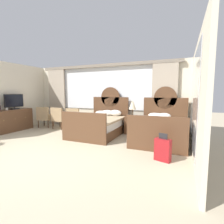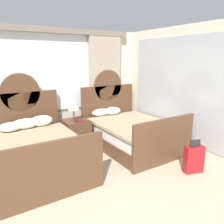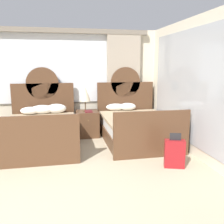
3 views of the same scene
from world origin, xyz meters
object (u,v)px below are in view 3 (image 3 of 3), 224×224
(bed_near_window, at_px, (41,131))
(suitcase_on_floor, at_px, (175,153))
(nightstand_between_beds, at_px, (87,124))
(table_lamp_on_nightstand, at_px, (85,94))
(book_on_nightstand, at_px, (88,111))
(bed_near_mirror, at_px, (135,126))

(bed_near_window, height_order, suitcase_on_floor, bed_near_window)
(nightstand_between_beds, height_order, table_lamp_on_nightstand, table_lamp_on_nightstand)
(book_on_nightstand, bearing_deg, table_lamp_on_nightstand, 119.26)
(nightstand_between_beds, relative_size, table_lamp_on_nightstand, 1.04)
(bed_near_window, distance_m, bed_near_mirror, 2.15)
(nightstand_between_beds, bearing_deg, bed_near_window, -149.74)
(nightstand_between_beds, bearing_deg, book_on_nightstand, -78.78)
(bed_near_mirror, bearing_deg, nightstand_between_beds, 149.21)
(bed_near_window, height_order, table_lamp_on_nightstand, bed_near_window)
(book_on_nightstand, bearing_deg, bed_near_window, -154.74)
(bed_near_mirror, bearing_deg, book_on_nightstand, 153.26)
(bed_near_window, xyz_separation_m, book_on_nightstand, (1.10, 0.52, 0.30))
(bed_near_window, distance_m, table_lamp_on_nightstand, 1.40)
(bed_near_window, bearing_deg, nightstand_between_beds, 30.26)
(bed_near_mirror, relative_size, suitcase_on_floor, 3.43)
(book_on_nightstand, bearing_deg, bed_near_mirror, -26.74)
(nightstand_between_beds, distance_m, suitcase_on_floor, 2.61)
(book_on_nightstand, distance_m, suitcase_on_floor, 2.53)
(bed_near_mirror, xyz_separation_m, table_lamp_on_nightstand, (-1.11, 0.64, 0.71))
(suitcase_on_floor, bearing_deg, table_lamp_on_nightstand, 120.74)
(nightstand_between_beds, bearing_deg, table_lamp_on_nightstand, 176.45)
(table_lamp_on_nightstand, bearing_deg, nightstand_between_beds, -3.55)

